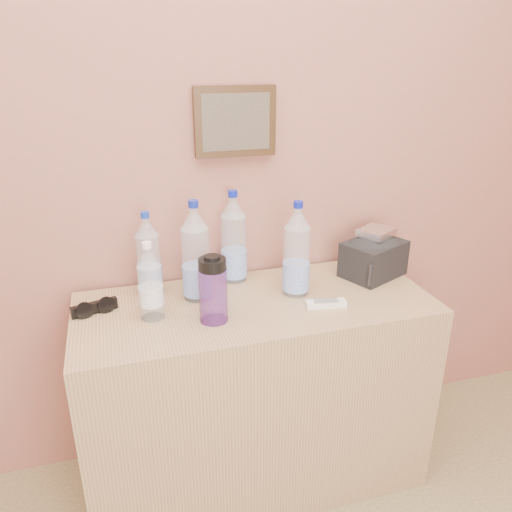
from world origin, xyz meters
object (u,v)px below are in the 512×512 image
Objects in this scene: pet_large_d at (297,254)px; toiletry_bag at (374,257)px; pet_small at (150,285)px; sunglasses at (94,308)px; dresser at (256,393)px; pet_large_c at (196,256)px; foil_packet at (376,232)px; ac_remote at (326,304)px; nalgene_bottle at (213,289)px; pet_large_b at (234,241)px; pet_large_a at (149,259)px.

pet_large_d is 0.37m from toiletry_bag.
pet_small is 0.23m from sunglasses.
pet_large_d reaches higher than pet_small.
dresser is 3.48× the size of pet_large_c.
pet_small is at bearing -172.14° from foil_packet.
foil_packet is at bearing 7.86° from pet_small.
foil_packet is at bearing 1.44° from pet_large_c.
pet_small is 1.72× the size of sunglasses.
pet_large_c is at bearing -178.56° from foil_packet.
dresser is 4.71× the size of pet_small.
pet_small reaches higher than ac_remote.
nalgene_bottle is 0.71m from toiletry_bag.
toiletry_bag is at bearing 10.16° from dresser.
pet_large_d is at bearing 165.98° from toiletry_bag.
pet_large_c is 0.71m from toiletry_bag.
nalgene_bottle is (-0.33, -0.12, -0.04)m from pet_large_d.
foil_packet is (0.70, 0.20, 0.06)m from nalgene_bottle.
pet_large_b is at bearing 136.00° from pet_large_d.
pet_large_c reaches higher than pet_large_d.
foil_packet is at bearing 32.86° from toiletry_bag.
sunglasses is (-0.36, -0.02, -0.14)m from pet_large_c.
toiletry_bag is at bearing -12.49° from pet_large_b.
dresser is 0.60m from pet_large_c.
dresser is 0.67m from pet_large_a.
pet_large_b is 0.26m from pet_large_d.
pet_small reaches higher than sunglasses.
pet_large_d is at bearing -44.00° from pet_large_b.
pet_large_b reaches higher than pet_large_d.
pet_large_a is at bearing 150.25° from toiletry_bag.
pet_large_a is 0.89× the size of pet_large_d.
pet_large_c is at bearing 164.40° from ac_remote.
pet_large_c is 0.19m from nalgene_bottle.
nalgene_bottle is at bearing -160.92° from pet_large_d.
pet_large_d reaches higher than nalgene_bottle.
sunglasses is 0.67× the size of toiletry_bag.
foil_packet is at bearing -9.90° from pet_large_b.
sunglasses is (-0.19, 0.09, -0.10)m from pet_small.
pet_small is 0.61m from ac_remote.
pet_small is 0.89m from toiletry_bag.
dresser is 0.60m from pet_large_b.
ac_remote is at bearing -144.33° from foil_packet.
pet_large_c reaches higher than dresser.
nalgene_bottle is at bearing -164.02° from foil_packet.
pet_small is at bearing 162.46° from toiletry_bag.
pet_large_c is at bearing -13.42° from sunglasses.
pet_large_c is 2.58× the size of ac_remote.
pet_large_a reaches higher than pet_small.
ac_remote is at bearing -50.91° from pet_large_b.
sunglasses is 1.10m from foil_packet.
dresser is 0.79m from foil_packet.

